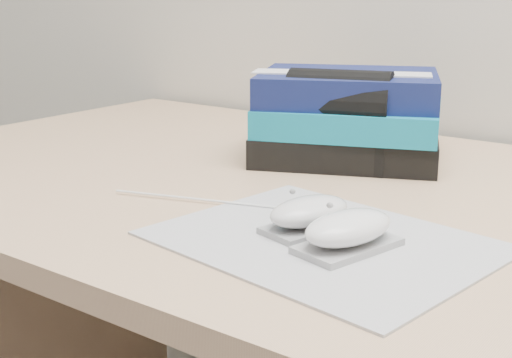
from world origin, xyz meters
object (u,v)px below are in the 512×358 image
Objects in this scene: mouse_rear at (309,214)px; mouse_front at (348,231)px; book_stack at (348,117)px; desk at (400,347)px; pouch at (339,120)px.

mouse_rear is 0.95× the size of mouse_front.
mouse_rear is 0.34× the size of book_stack.
desk is 0.33m from pouch.
book_stack is 0.05m from pouch.
desk is 14.21× the size of mouse_rear.
mouse_rear reaches higher than desk.
mouse_front is at bearing -60.56° from book_stack.
mouse_front is 0.36× the size of book_stack.
mouse_rear is 0.35m from book_stack.
mouse_rear is 0.07m from mouse_front.
desk is at bearing 100.93° from mouse_front.
pouch reaches higher than book_stack.
book_stack reaches higher than desk.
mouse_rear is at bearing 157.86° from mouse_front.
pouch reaches higher than mouse_front.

